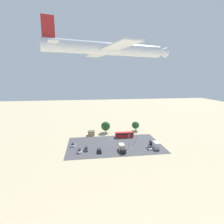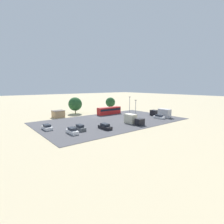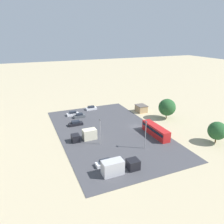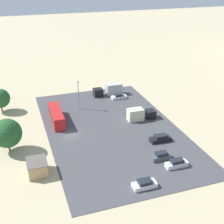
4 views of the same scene
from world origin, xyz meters
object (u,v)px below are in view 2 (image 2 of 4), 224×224
object	(u,v)px
parked_truck_0	(161,113)
parked_truck_1	(133,119)
parked_car_3	(72,131)
shed_building	(58,114)
parked_car_2	(105,127)
parked_car_4	(159,117)
bus	(109,110)
parked_car_0	(80,128)
parked_car_1	(47,127)

from	to	relation	value
parked_truck_0	parked_truck_1	size ratio (longest dim) A/B	1.20
parked_car_3	parked_truck_1	bearing A→B (deg)	-3.58
shed_building	parked_car_2	distance (m)	27.78
shed_building	parked_car_3	size ratio (longest dim) A/B	1.02
parked_car_4	parked_truck_1	size ratio (longest dim) A/B	0.62
parked_car_4	parked_truck_0	size ratio (longest dim) A/B	0.51
parked_truck_0	parked_car_4	bearing A→B (deg)	-156.19
parked_car_2	parked_car_3	bearing A→B (deg)	-8.06
parked_car_4	parked_truck_0	distance (m)	4.32
parked_car_4	bus	bearing A→B (deg)	114.09
bus	parked_car_0	distance (m)	29.58
parked_car_3	parked_truck_1	size ratio (longest dim) A/B	0.62
parked_truck_0	parked_car_0	bearing A→B (deg)	178.41
shed_building	parked_car_3	world-z (taller)	shed_building
parked_car_3	parked_truck_0	distance (m)	40.03
parked_car_0	parked_car_4	world-z (taller)	parked_car_0
bus	parked_truck_1	xyz separation A→B (m)	(5.66, 20.48, -0.30)
parked_car_0	parked_car_3	size ratio (longest dim) A/B	0.93
bus	parked_truck_0	size ratio (longest dim) A/B	1.30
parked_truck_0	parked_car_3	bearing A→B (deg)	-179.00
parked_car_3	parked_truck_1	xyz separation A→B (m)	(-21.49, 1.35, 0.73)
parked_car_0	parked_truck_1	xyz separation A→B (m)	(-18.23, 3.06, 0.70)
shed_building	bus	bearing A→B (deg)	161.05
parked_car_2	parked_car_3	xyz separation A→B (m)	(9.83, -1.39, -0.01)
parked_car_3	parked_car_2	bearing A→B (deg)	-8.06
shed_building	parked_truck_0	world-z (taller)	parked_truck_0
parked_car_1	parked_car_2	world-z (taller)	parked_car_2
bus	parked_truck_0	xyz separation A→B (m)	(-12.86, 18.44, -0.17)
shed_building	parked_truck_1	size ratio (longest dim) A/B	0.63
parked_car_1	parked_truck_0	xyz separation A→B (m)	(-43.78, 7.88, 0.91)
bus	parked_car_3	xyz separation A→B (m)	(27.15, 19.13, -1.03)
parked_car_1	parked_truck_1	xyz separation A→B (m)	(-25.26, 9.92, 0.77)
parked_car_1	parked_truck_0	bearing A→B (deg)	-10.20
parked_car_2	parked_car_4	distance (m)	26.33
bus	parked_car_3	world-z (taller)	bus
parked_car_1	parked_car_2	size ratio (longest dim) A/B	0.93
bus	parked_truck_1	bearing A→B (deg)	-15.46
parked_car_1	parked_car_4	bearing A→B (deg)	-13.49
parked_car_2	parked_truck_0	world-z (taller)	parked_truck_0
parked_car_4	parked_truck_1	bearing A→B (deg)	-178.67
parked_truck_1	bus	bearing A→B (deg)	-105.46
parked_car_0	parked_truck_0	xyz separation A→B (m)	(-36.75, 1.02, 0.83)
parked_car_0	parked_car_1	xyz separation A→B (m)	(7.03, -6.86, -0.07)
parked_car_1	parked_car_0	bearing A→B (deg)	-44.31
shed_building	parked_truck_0	xyz separation A→B (m)	(-33.42, 25.49, 0.21)
parked_car_0	parked_car_1	distance (m)	9.82
bus	parked_truck_0	bearing A→B (deg)	34.90
bus	parked_car_4	distance (m)	22.09
shed_building	parked_car_3	distance (m)	27.02
parked_truck_1	shed_building	bearing A→B (deg)	-61.59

